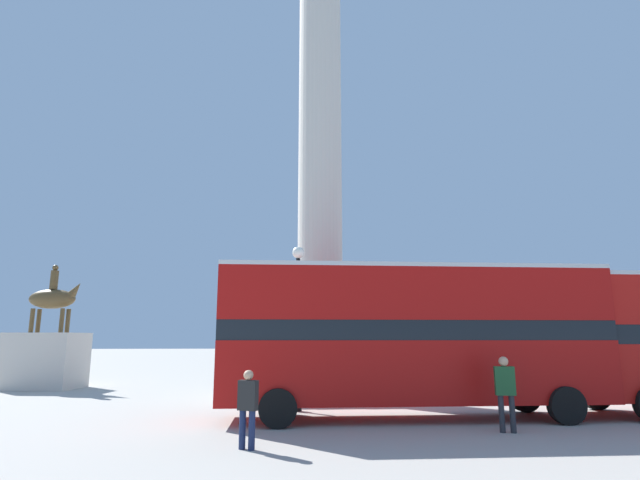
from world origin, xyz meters
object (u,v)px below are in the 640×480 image
object	(u,v)px
street_lamp	(298,319)
pedestrian_near_lamp	(505,388)
monument_column	(320,208)
pedestrian_by_plinth	(248,405)
equestrian_statue	(47,353)
bus_a	(411,334)

from	to	relation	value
street_lamp	pedestrian_near_lamp	distance (m)	6.77
monument_column	pedestrian_near_lamp	size ratio (longest dim) A/B	13.08
pedestrian_near_lamp	pedestrian_by_plinth	distance (m)	6.43
pedestrian_near_lamp	pedestrian_by_plinth	bearing A→B (deg)	26.11
equestrian_statue	pedestrian_by_plinth	bearing A→B (deg)	-45.25
pedestrian_near_lamp	bus_a	bearing A→B (deg)	-37.85
street_lamp	pedestrian_by_plinth	bearing A→B (deg)	-103.00
street_lamp	equestrian_statue	bearing A→B (deg)	144.04
pedestrian_by_plinth	equestrian_statue	bearing A→B (deg)	-25.76
bus_a	equestrian_statue	distance (m)	17.84
monument_column	pedestrian_near_lamp	bearing A→B (deg)	-64.77
bus_a	monument_column	bearing A→B (deg)	110.39
monument_column	bus_a	distance (m)	8.43
pedestrian_near_lamp	equestrian_statue	bearing A→B (deg)	-23.13
bus_a	pedestrian_by_plinth	size ratio (longest dim) A/B	6.92
street_lamp	pedestrian_near_lamp	world-z (taller)	street_lamp
equestrian_statue	pedestrian_by_plinth	size ratio (longest dim) A/B	3.59
monument_column	street_lamp	bearing A→B (deg)	-104.76
pedestrian_near_lamp	street_lamp	bearing A→B (deg)	-25.63
street_lamp	bus_a	bearing A→B (deg)	-30.60
bus_a	pedestrian_near_lamp	bearing A→B (deg)	-51.09
street_lamp	pedestrian_by_plinth	size ratio (longest dim) A/B	3.31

